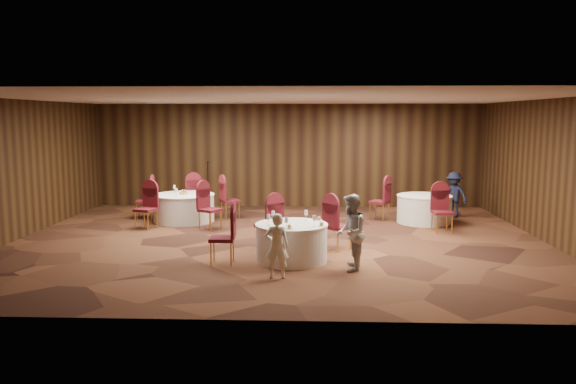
{
  "coord_description": "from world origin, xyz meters",
  "views": [
    {
      "loc": [
        0.7,
        -12.44,
        2.8
      ],
      "look_at": [
        0.2,
        0.2,
        1.1
      ],
      "focal_mm": 35.0,
      "sensor_mm": 36.0,
      "label": 1
    }
  ],
  "objects_px": {
    "table_main": "(291,242)",
    "table_right": "(424,209)",
    "woman_b": "(351,232)",
    "man_c": "(454,195)",
    "mic_stand": "(208,196)",
    "table_left": "(184,208)",
    "woman_a": "(277,246)"
  },
  "relations": [
    {
      "from": "mic_stand",
      "to": "woman_a",
      "type": "height_order",
      "value": "mic_stand"
    },
    {
      "from": "woman_a",
      "to": "woman_b",
      "type": "xyz_separation_m",
      "value": [
        1.32,
        0.58,
        0.13
      ]
    },
    {
      "from": "table_right",
      "to": "woman_b",
      "type": "xyz_separation_m",
      "value": [
        -2.29,
        -4.75,
        0.33
      ]
    },
    {
      "from": "table_right",
      "to": "woman_b",
      "type": "relative_size",
      "value": 1.02
    },
    {
      "from": "woman_b",
      "to": "man_c",
      "type": "relative_size",
      "value": 1.1
    },
    {
      "from": "table_right",
      "to": "woman_a",
      "type": "relative_size",
      "value": 1.25
    },
    {
      "from": "man_c",
      "to": "woman_b",
      "type": "bearing_deg",
      "value": -73.82
    },
    {
      "from": "woman_a",
      "to": "mic_stand",
      "type": "bearing_deg",
      "value": -72.4
    },
    {
      "from": "mic_stand",
      "to": "woman_b",
      "type": "height_order",
      "value": "mic_stand"
    },
    {
      "from": "mic_stand",
      "to": "woman_a",
      "type": "xyz_separation_m",
      "value": [
        2.5,
        -7.16,
        0.16
      ]
    },
    {
      "from": "man_c",
      "to": "table_left",
      "type": "bearing_deg",
      "value": -126.17
    },
    {
      "from": "table_main",
      "to": "woman_b",
      "type": "height_order",
      "value": "woman_b"
    },
    {
      "from": "table_main",
      "to": "mic_stand",
      "type": "bearing_deg",
      "value": 114.49
    },
    {
      "from": "woman_b",
      "to": "table_main",
      "type": "bearing_deg",
      "value": -112.32
    },
    {
      "from": "table_left",
      "to": "mic_stand",
      "type": "height_order",
      "value": "mic_stand"
    },
    {
      "from": "mic_stand",
      "to": "table_main",
      "type": "bearing_deg",
      "value": -65.51
    },
    {
      "from": "table_right",
      "to": "man_c",
      "type": "relative_size",
      "value": 1.13
    },
    {
      "from": "table_main",
      "to": "table_left",
      "type": "relative_size",
      "value": 0.86
    },
    {
      "from": "table_main",
      "to": "woman_a",
      "type": "xyz_separation_m",
      "value": [
        -0.21,
        -1.19,
        0.2
      ]
    },
    {
      "from": "table_left",
      "to": "mic_stand",
      "type": "relative_size",
      "value": 1.11
    },
    {
      "from": "table_main",
      "to": "woman_b",
      "type": "relative_size",
      "value": 1.0
    },
    {
      "from": "mic_stand",
      "to": "woman_b",
      "type": "relative_size",
      "value": 1.05
    },
    {
      "from": "table_left",
      "to": "table_right",
      "type": "distance_m",
      "value": 6.42
    },
    {
      "from": "table_main",
      "to": "table_left",
      "type": "height_order",
      "value": "same"
    },
    {
      "from": "table_left",
      "to": "woman_b",
      "type": "bearing_deg",
      "value": -48.54
    },
    {
      "from": "woman_a",
      "to": "man_c",
      "type": "distance_m",
      "value": 7.74
    },
    {
      "from": "table_right",
      "to": "mic_stand",
      "type": "bearing_deg",
      "value": 163.3
    },
    {
      "from": "table_main",
      "to": "table_right",
      "type": "relative_size",
      "value": 0.98
    },
    {
      "from": "table_main",
      "to": "table_right",
      "type": "bearing_deg",
      "value": 50.67
    },
    {
      "from": "man_c",
      "to": "table_right",
      "type": "bearing_deg",
      "value": -91.77
    },
    {
      "from": "table_left",
      "to": "man_c",
      "type": "relative_size",
      "value": 1.28
    },
    {
      "from": "table_right",
      "to": "woman_b",
      "type": "distance_m",
      "value": 5.28
    }
  ]
}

